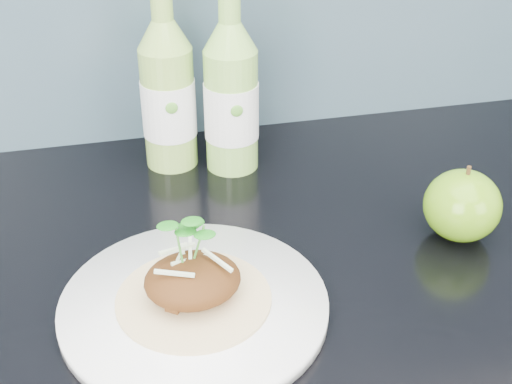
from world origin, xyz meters
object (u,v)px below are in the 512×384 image
cider_bottle_left (168,95)px  cider_bottle_right (231,98)px  green_apple (462,205)px  dinner_plate (194,306)px

cider_bottle_left → cider_bottle_right: bearing=-12.1°
cider_bottle_right → green_apple: bearing=-34.1°
green_apple → dinner_plate: bearing=-168.9°
cider_bottle_left → dinner_plate: bearing=-86.5°
dinner_plate → cider_bottle_right: bearing=71.2°
cider_bottle_left → cider_bottle_right: 0.09m
dinner_plate → green_apple: bearing=11.1°
green_apple → cider_bottle_left: cider_bottle_left is taller
dinner_plate → cider_bottle_right: size_ratio=1.10×
green_apple → cider_bottle_right: bearing=134.9°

